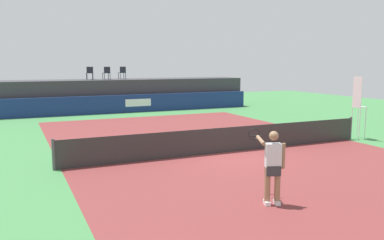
# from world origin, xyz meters

# --- Properties ---
(ground_plane) EXTENTS (48.00, 48.00, 0.00)m
(ground_plane) POSITION_xyz_m (0.00, 3.00, 0.00)
(ground_plane) COLOR #3D7A42
(court_inner) EXTENTS (12.00, 22.00, 0.00)m
(court_inner) POSITION_xyz_m (0.00, 0.00, 0.00)
(court_inner) COLOR maroon
(court_inner) RESTS_ON ground
(sponsor_wall) EXTENTS (18.00, 0.22, 1.20)m
(sponsor_wall) POSITION_xyz_m (0.00, 13.50, 0.60)
(sponsor_wall) COLOR navy
(sponsor_wall) RESTS_ON ground
(spectator_platform) EXTENTS (18.00, 2.80, 2.20)m
(spectator_platform) POSITION_xyz_m (0.00, 15.30, 1.10)
(spectator_platform) COLOR #38383D
(spectator_platform) RESTS_ON ground
(spectator_chair_far_left) EXTENTS (0.48, 0.48, 0.89)m
(spectator_chair_far_left) POSITION_xyz_m (-2.25, 15.35, 2.69)
(spectator_chair_far_left) COLOR #1E232D
(spectator_chair_far_left) RESTS_ON spectator_platform
(spectator_chair_left) EXTENTS (0.47, 0.47, 0.89)m
(spectator_chair_left) POSITION_xyz_m (-1.14, 15.08, 2.69)
(spectator_chair_left) COLOR #1E232D
(spectator_chair_left) RESTS_ON spectator_platform
(spectator_chair_center) EXTENTS (0.47, 0.47, 0.89)m
(spectator_chair_center) POSITION_xyz_m (0.05, 15.39, 2.69)
(spectator_chair_center) COLOR #1E232D
(spectator_chair_center) RESTS_ON spectator_platform
(umpire_chair) EXTENTS (0.49, 0.49, 2.76)m
(umpire_chair) POSITION_xyz_m (6.55, -0.01, 1.59)
(umpire_chair) COLOR white
(umpire_chair) RESTS_ON ground
(tennis_net) EXTENTS (12.40, 0.02, 0.95)m
(tennis_net) POSITION_xyz_m (0.00, 0.00, 0.47)
(tennis_net) COLOR #2D2D2D
(tennis_net) RESTS_ON ground
(net_post_near) EXTENTS (0.10, 0.10, 1.00)m
(net_post_near) POSITION_xyz_m (-6.20, 0.00, 0.50)
(net_post_near) COLOR #4C4C51
(net_post_near) RESTS_ON ground
(net_post_far) EXTENTS (0.10, 0.10, 1.00)m
(net_post_far) POSITION_xyz_m (6.20, 0.00, 0.50)
(net_post_far) COLOR #4C4C51
(net_post_far) RESTS_ON ground
(tennis_player) EXTENTS (0.55, 1.25, 1.77)m
(tennis_player) POSITION_xyz_m (-1.80, -5.34, 0.96)
(tennis_player) COLOR white
(tennis_player) RESTS_ON court_inner
(tennis_ball) EXTENTS (0.07, 0.07, 0.07)m
(tennis_ball) POSITION_xyz_m (4.70, 4.01, 0.04)
(tennis_ball) COLOR #D8EA33
(tennis_ball) RESTS_ON court_inner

